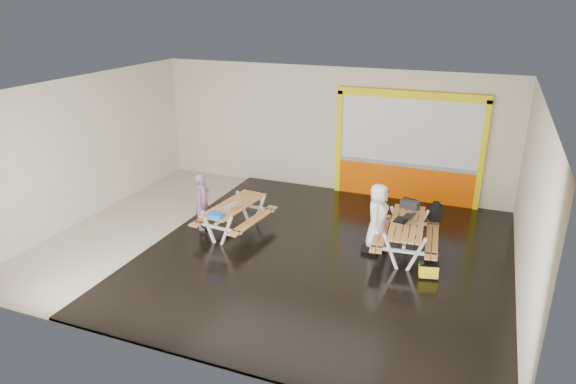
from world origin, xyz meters
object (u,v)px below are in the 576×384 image
at_px(laptop_right, 404,219).
at_px(backpack, 436,212).
at_px(laptop_left, 231,205).
at_px(toolbox, 410,204).
at_px(person_left, 203,201).
at_px(blue_pouch, 216,215).
at_px(fluke_bag, 429,270).
at_px(person_right, 378,216).
at_px(picnic_table_left, 235,211).
at_px(dark_case, 370,248).
at_px(picnic_table_right, 407,230).

xyz_separation_m(laptop_right, backpack, (0.55, 0.93, -0.12)).
bearing_deg(laptop_left, toolbox, 19.97).
height_order(person_left, blue_pouch, person_left).
relative_size(person_left, backpack, 3.04).
distance_m(toolbox, fluke_bag, 1.94).
distance_m(laptop_right, blue_pouch, 4.03).
xyz_separation_m(laptop_left, fluke_bag, (4.48, -0.30, -0.59)).
bearing_deg(backpack, toolbox, -164.52).
height_order(person_right, backpack, person_right).
height_order(blue_pouch, backpack, backpack).
relative_size(laptop_left, laptop_right, 0.96).
bearing_deg(person_left, fluke_bag, -95.70).
xyz_separation_m(backpack, fluke_bag, (0.13, -1.84, -0.51)).
height_order(picnic_table_left, person_right, person_right).
xyz_separation_m(picnic_table_left, person_right, (3.26, 0.37, 0.24)).
bearing_deg(dark_case, person_left, -174.43).
distance_m(picnic_table_right, backpack, 1.08).
height_order(picnic_table_left, person_left, person_left).
bearing_deg(backpack, picnic_table_right, -116.21).
bearing_deg(picnic_table_left, laptop_left, -83.58).
distance_m(laptop_right, fluke_bag, 1.30).
xyz_separation_m(toolbox, fluke_bag, (0.69, -1.68, -0.67)).
distance_m(picnic_table_right, person_left, 4.66).
distance_m(person_left, toolbox, 4.74).
bearing_deg(backpack, picnic_table_left, -163.03).
bearing_deg(laptop_left, backpack, 19.41).
relative_size(picnic_table_right, blue_pouch, 6.30).
bearing_deg(person_left, picnic_table_left, -77.73).
xyz_separation_m(person_left, backpack, (5.09, 1.52, -0.06)).
height_order(person_right, dark_case, person_right).
bearing_deg(picnic_table_left, toolbox, 17.19).
distance_m(person_right, toolbox, 0.98).
bearing_deg(toolbox, picnic_table_left, -162.81).
bearing_deg(laptop_right, picnic_table_right, -21.73).
bearing_deg(fluke_bag, blue_pouch, -175.76).
height_order(blue_pouch, fluke_bag, blue_pouch).
xyz_separation_m(person_left, person_right, (3.99, 0.55, 0.04)).
relative_size(picnic_table_left, picnic_table_right, 0.96).
height_order(picnic_table_right, backpack, backpack).
bearing_deg(picnic_table_right, blue_pouch, -162.81).
height_order(laptop_right, fluke_bag, laptop_right).
relative_size(picnic_table_right, fluke_bag, 4.88).
bearing_deg(blue_pouch, toolbox, 27.79).
bearing_deg(laptop_left, fluke_bag, -3.89).
height_order(person_right, blue_pouch, person_right).
bearing_deg(person_right, backpack, -47.32).
xyz_separation_m(toolbox, backpack, (0.56, 0.15, -0.16)).
bearing_deg(toolbox, fluke_bag, -67.72).
distance_m(laptop_left, blue_pouch, 0.64).
bearing_deg(dark_case, picnic_table_right, 14.05).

